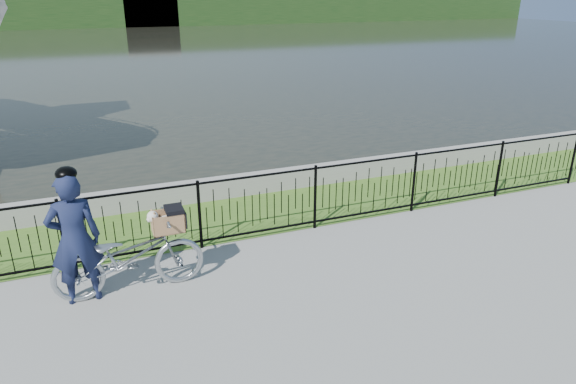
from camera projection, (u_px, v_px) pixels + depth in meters
name	position (u px, v px, depth m)	size (l,w,h in m)	color
ground	(297.00, 284.00, 7.24)	(120.00, 120.00, 0.00)	gray
grass_strip	(243.00, 215.00, 9.49)	(60.00, 2.00, 0.01)	#436A21
water	(115.00, 50.00, 35.77)	(120.00, 120.00, 0.00)	black
quay_wall	(228.00, 187.00, 10.28)	(60.00, 0.30, 0.40)	gray
fence	(260.00, 206.00, 8.42)	(14.00, 0.06, 1.15)	black
far_treeline	(95.00, 13.00, 58.55)	(120.00, 6.00, 3.00)	#224119
far_building_right	(150.00, 12.00, 59.29)	(6.00, 3.00, 3.20)	#AEA18C
bicycle_rig	(130.00, 256.00, 6.91)	(2.00, 0.70, 1.17)	#A1A7AD
cyclist	(74.00, 238.00, 6.56)	(0.67, 0.46, 1.86)	#151C3B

